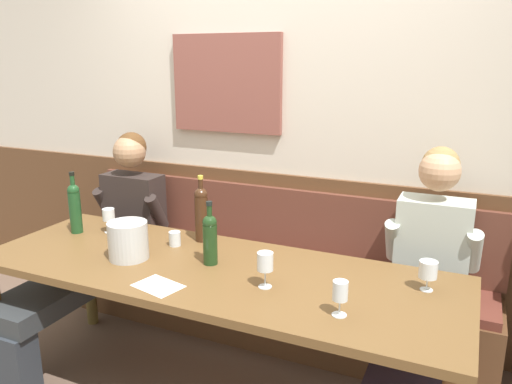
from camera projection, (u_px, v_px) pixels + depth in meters
room_wall_back at (284, 113)px, 3.12m from camera, size 6.80×0.12×2.80m
wood_wainscot_panel at (280, 249)px, 3.30m from camera, size 6.80×0.03×1.02m
wall_bench at (267, 294)px, 3.17m from camera, size 2.71×0.42×0.94m
dining_table at (212, 281)px, 2.46m from camera, size 2.41×0.84×0.74m
person_center_right_seat at (99, 242)px, 3.15m from camera, size 0.51×1.29×1.26m
person_left_seat at (423, 296)px, 2.38m from camera, size 0.48×1.28×1.30m
ice_bucket at (128, 240)px, 2.53m from camera, size 0.20×0.20×0.19m
wine_bottle_amber_mid at (201, 212)px, 2.76m from camera, size 0.07×0.07×0.37m
wine_bottle_green_tall at (210, 237)px, 2.45m from camera, size 0.07×0.07×0.32m
wine_bottle_clear_water at (75, 206)px, 2.89m from camera, size 0.07×0.07×0.36m
wine_glass_by_bottle at (109, 215)px, 2.91m from camera, size 0.07×0.07×0.14m
wine_glass_near_bucket at (428, 271)px, 2.17m from camera, size 0.08×0.08×0.14m
wine_glass_mid_left at (265, 262)px, 2.20m from camera, size 0.07×0.07×0.16m
wine_glass_center_front at (340, 293)px, 1.96m from camera, size 0.06×0.06×0.15m
water_tumbler_right at (175, 239)px, 2.72m from camera, size 0.06×0.06×0.08m
tasting_sheet_left_guest at (158, 286)px, 2.24m from camera, size 0.24×0.20×0.00m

